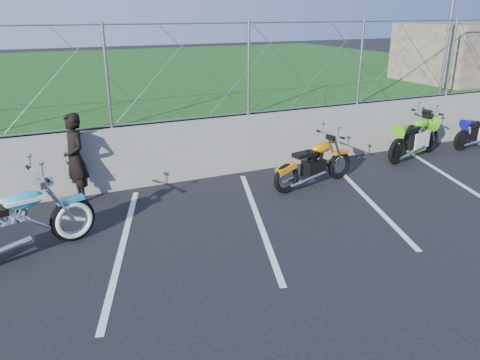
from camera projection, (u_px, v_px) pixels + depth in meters
name	position (u px, v px, depth m)	size (l,w,h in m)	color
ground	(286.00, 242.00, 7.50)	(90.00, 90.00, 0.00)	black
retaining_wall	(207.00, 148.00, 10.26)	(30.00, 0.22, 1.30)	slate
grass_field	(119.00, 85.00, 18.80)	(30.00, 20.00, 1.30)	#164512
stone_building	(479.00, 52.00, 15.56)	(5.00, 3.00, 1.80)	brown
chain_link_fence	(205.00, 71.00, 9.70)	(28.00, 0.03, 2.00)	gray
sign_pole	(448.00, 37.00, 12.69)	(0.08, 0.08, 3.00)	gray
parking_lines	(315.00, 207.00, 8.82)	(18.29, 4.31, 0.01)	silver
cruiser_turquoise	(14.00, 228.00, 6.83)	(2.45, 0.96, 1.25)	black
naked_orange	(315.00, 165.00, 9.76)	(2.12, 0.72, 1.07)	black
sportbike_green	(416.00, 139.00, 11.59)	(2.13, 0.83, 1.13)	black
person_standing	(75.00, 158.00, 8.85)	(0.63, 0.41, 1.72)	black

